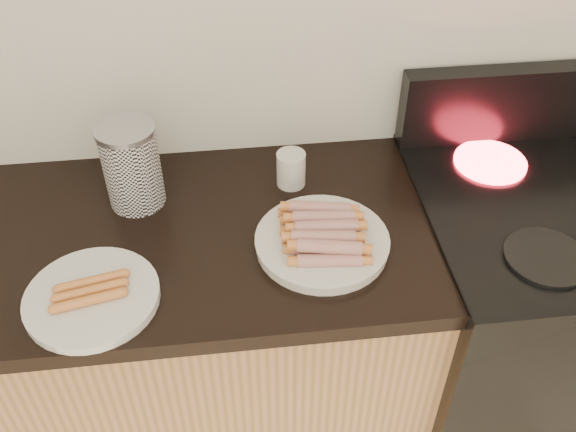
{
  "coord_description": "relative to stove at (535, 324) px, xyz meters",
  "views": [
    {
      "loc": [
        -0.05,
        0.62,
        1.89
      ],
      "look_at": [
        0.07,
        1.62,
        0.99
      ],
      "focal_mm": 40.0,
      "sensor_mm": 36.0,
      "label": 1
    }
  ],
  "objects": [
    {
      "name": "stove",
      "position": [
        0.0,
        0.0,
        0.0
      ],
      "size": [
        0.76,
        0.65,
        0.91
      ],
      "color": "black",
      "rests_on": "floor"
    },
    {
      "name": "hotdog_pile",
      "position": [
        -0.64,
        -0.06,
        0.49
      ],
      "size": [
        0.14,
        0.2,
        0.05
      ],
      "rotation": [
        0.0,
        0.0,
        -0.15
      ],
      "color": "brown",
      "rests_on": "main_plate"
    },
    {
      "name": "plain_sausages",
      "position": [
        -1.12,
        -0.17,
        0.47
      ],
      "size": [
        0.14,
        0.1,
        0.02
      ],
      "rotation": [
        0.0,
        0.0,
        0.22
      ],
      "color": "tan",
      "rests_on": "side_plate"
    },
    {
      "name": "mug",
      "position": [
        -0.68,
        0.16,
        0.49
      ],
      "size": [
        0.08,
        0.08,
        0.09
      ],
      "primitive_type": "cylinder",
      "rotation": [
        0.0,
        0.0,
        -0.1
      ],
      "color": "silver",
      "rests_on": "counter_slab"
    },
    {
      "name": "side_plate",
      "position": [
        -1.12,
        -0.17,
        0.45
      ],
      "size": [
        0.3,
        0.3,
        0.02
      ],
      "primitive_type": "cylinder",
      "rotation": [
        0.0,
        0.0,
        -0.11
      ],
      "color": "white",
      "rests_on": "counter_slab"
    },
    {
      "name": "stove_panel",
      "position": [
        0.0,
        0.28,
        0.55
      ],
      "size": [
        0.76,
        0.06,
        0.2
      ],
      "primitive_type": "cube",
      "color": "black",
      "rests_on": "stove"
    },
    {
      "name": "main_plate",
      "position": [
        -0.64,
        -0.06,
        0.45
      ],
      "size": [
        0.34,
        0.34,
        0.02
      ],
      "primitive_type": "cylinder",
      "rotation": [
        0.0,
        0.0,
        -0.2
      ],
      "color": "white",
      "rests_on": "counter_slab"
    },
    {
      "name": "burner_near_left",
      "position": [
        -0.17,
        -0.17,
        0.46
      ],
      "size": [
        0.18,
        0.18,
        0.01
      ],
      "primitive_type": "cylinder",
      "color": "black",
      "rests_on": "stove"
    },
    {
      "name": "canister",
      "position": [
        -1.04,
        0.14,
        0.55
      ],
      "size": [
        0.13,
        0.13,
        0.21
      ],
      "rotation": [
        0.0,
        0.0,
        0.17
      ],
      "color": "white",
      "rests_on": "counter_slab"
    },
    {
      "name": "burner_far_left",
      "position": [
        -0.17,
        0.17,
        0.46
      ],
      "size": [
        0.18,
        0.18,
        0.01
      ],
      "primitive_type": "cylinder",
      "color": "#FF1E2D",
      "rests_on": "stove"
    },
    {
      "name": "wall_back",
      "position": [
        -0.78,
        0.32,
        0.84
      ],
      "size": [
        4.0,
        0.04,
        2.6
      ],
      "primitive_type": "cube",
      "color": "silver",
      "rests_on": "ground"
    }
  ]
}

